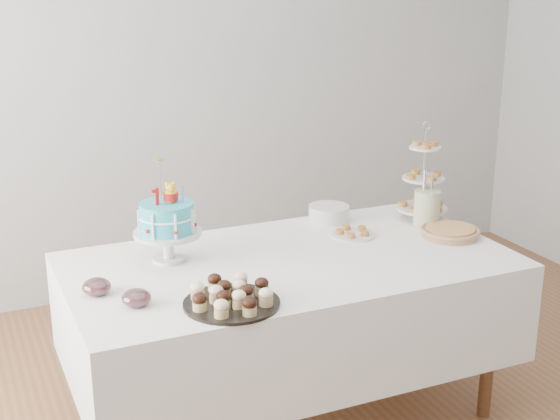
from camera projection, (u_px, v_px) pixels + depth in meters
name	position (u px, v px, depth m)	size (l,w,h in m)	color
walls	(323.00, 142.00, 2.94)	(5.04, 4.04, 2.70)	#989B9D
table	(289.00, 307.00, 3.45)	(1.92, 1.02, 0.77)	silver
birthday_cake	(168.00, 234.00, 3.32)	(0.29, 0.29, 0.45)	silver
cupcake_tray	(231.00, 295.00, 2.92)	(0.37, 0.37, 0.08)	black
pie	(450.00, 232.00, 3.65)	(0.28, 0.28, 0.04)	#A27C57
tiered_stand	(423.00, 179.00, 3.85)	(0.26, 0.26, 0.50)	silver
plate_stack	(329.00, 213.00, 3.87)	(0.20, 0.20, 0.08)	silver
pastry_plate	(353.00, 233.00, 3.67)	(0.21, 0.21, 0.03)	silver
jam_bowl_a	(136.00, 298.00, 2.91)	(0.11, 0.11, 0.07)	silver
jam_bowl_b	(97.00, 287.00, 3.01)	(0.11, 0.11, 0.07)	silver
utensil_pitcher	(427.00, 207.00, 3.76)	(0.13, 0.13, 0.28)	beige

